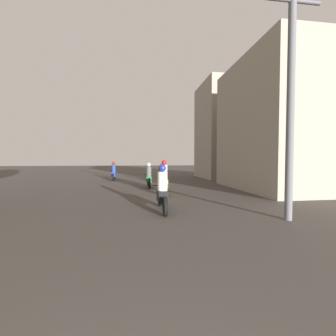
{
  "coord_description": "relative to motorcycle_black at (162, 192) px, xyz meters",
  "views": [
    {
      "loc": [
        0.28,
        0.3,
        1.68
      ],
      "look_at": [
        2.84,
        18.12,
        0.97
      ],
      "focal_mm": 24.0,
      "sensor_mm": 36.0,
      "label": 1
    }
  ],
  "objects": [
    {
      "name": "building_right_far",
      "position": [
        7.31,
        12.19,
        3.58
      ],
      "size": [
        4.67,
        5.16,
        8.37
      ],
      "color": "gray",
      "rests_on": "ground_plane"
    },
    {
      "name": "motorcycle_white",
      "position": [
        1.03,
        8.62,
        0.0
      ],
      "size": [
        0.6,
        2.0,
        1.54
      ],
      "rotation": [
        0.0,
        0.0,
        0.16
      ],
      "color": "black",
      "rests_on": "ground_plane"
    },
    {
      "name": "motorcycle_green",
      "position": [
        -0.08,
        6.25,
        -0.02
      ],
      "size": [
        0.6,
        2.0,
        1.47
      ],
      "rotation": [
        0.0,
        0.0,
        0.04
      ],
      "color": "black",
      "rests_on": "ground_plane"
    },
    {
      "name": "utility_pole_near",
      "position": [
        3.31,
        -1.6,
        2.74
      ],
      "size": [
        1.6,
        0.2,
        6.39
      ],
      "color": "slate",
      "rests_on": "ground_plane"
    },
    {
      "name": "motorcycle_blue",
      "position": [
        -2.59,
        11.11,
        -0.02
      ],
      "size": [
        0.6,
        1.95,
        1.48
      ],
      "rotation": [
        0.0,
        0.0,
        0.03
      ],
      "color": "black",
      "rests_on": "ground_plane"
    },
    {
      "name": "building_right_near",
      "position": [
        7.56,
        4.36,
        2.94
      ],
      "size": [
        5.68,
        6.82,
        7.11
      ],
      "color": "gray",
      "rests_on": "ground_plane"
    },
    {
      "name": "motorcycle_yellow",
      "position": [
        0.5,
        3.6,
        0.04
      ],
      "size": [
        0.6,
        2.08,
        1.64
      ],
      "rotation": [
        0.0,
        0.0,
        0.07
      ],
      "color": "black",
      "rests_on": "ground_plane"
    },
    {
      "name": "motorcycle_black",
      "position": [
        0.0,
        0.0,
        0.0
      ],
      "size": [
        0.6,
        2.05,
        1.51
      ],
      "rotation": [
        0.0,
        0.0,
        -0.14
      ],
      "color": "black",
      "rests_on": "ground_plane"
    }
  ]
}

